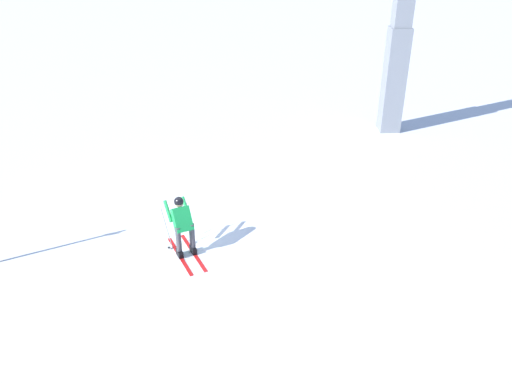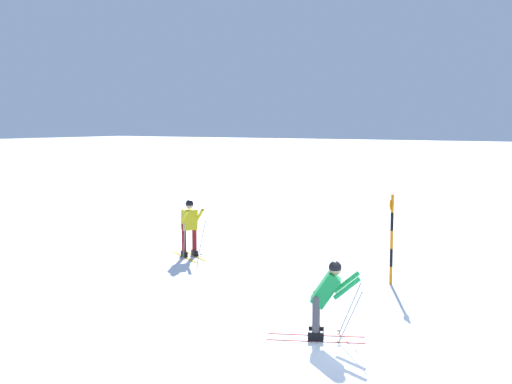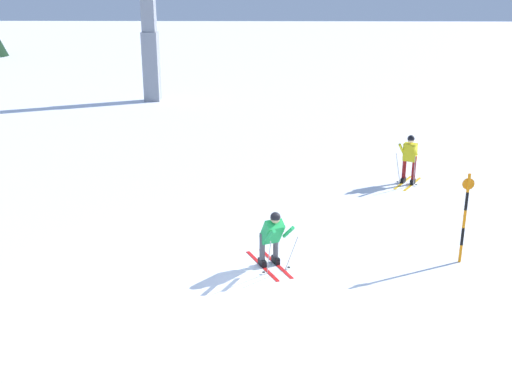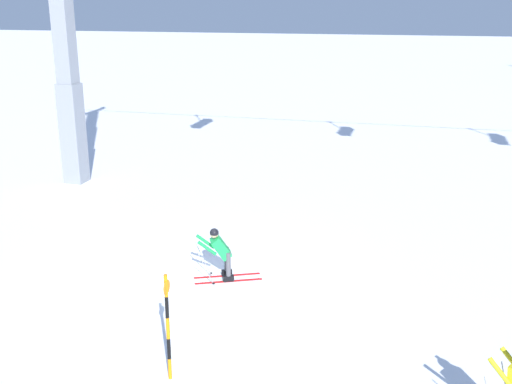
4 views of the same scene
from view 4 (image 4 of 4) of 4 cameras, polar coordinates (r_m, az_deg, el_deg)
The scene contains 4 objects.
ground_plane at distance 16.67m, azimuth -6.02°, elevation -7.71°, with size 260.00×260.00×0.00m, color white.
skier_carving_main at distance 16.03m, azimuth -3.32°, elevation -5.45°, with size 1.80×1.24×1.58m.
lift_tower_near at distance 25.13m, azimuth -17.35°, elevation 12.42°, with size 0.77×2.89×12.52m.
trail_marker_pole at distance 11.94m, azimuth -8.23°, elevation -12.10°, with size 0.07×0.28×2.21m.
Camera 4 is at (5.61, -14.04, 7.01)m, focal length 42.88 mm.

